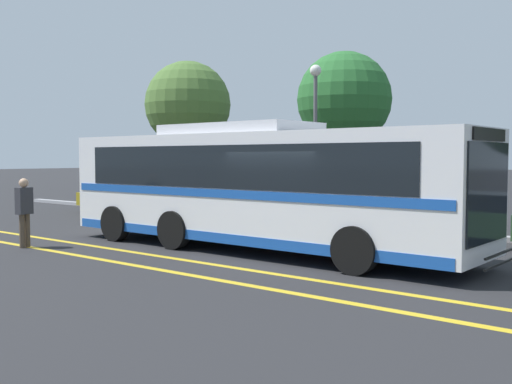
{
  "coord_description": "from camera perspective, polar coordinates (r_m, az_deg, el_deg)",
  "views": [
    {
      "loc": [
        8.18,
        -11.43,
        2.37
      ],
      "look_at": [
        -1.41,
        0.37,
        1.49
      ],
      "focal_mm": 42.0,
      "sensor_mm": 36.0,
      "label": 1
    }
  ],
  "objects": [
    {
      "name": "transit_bus",
      "position": [
        15.22,
        -0.03,
        0.74
      ],
      "size": [
        11.9,
        2.78,
        3.24
      ],
      "rotation": [
        0.0,
        0.0,
        -1.58
      ],
      "color": "silver",
      "rests_on": "ground_plane"
    },
    {
      "name": "pedestrian_0",
      "position": [
        16.84,
        -21.21,
        -1.42
      ],
      "size": [
        0.29,
        0.45,
        1.83
      ],
      "rotation": [
        0.0,
        0.0,
        1.75
      ],
      "color": "brown",
      "rests_on": "ground_plane"
    },
    {
      "name": "lane_strip_1",
      "position": [
        12.98,
        -9.5,
        -7.25
      ],
      "size": [
        31.57,
        0.2,
        0.01
      ],
      "primitive_type": "cube",
      "rotation": [
        0.0,
        0.0,
        1.57
      ],
      "color": "gold",
      "rests_on": "ground_plane"
    },
    {
      "name": "tree_2",
      "position": [
        30.14,
        -6.51,
        8.27
      ],
      "size": [
        4.25,
        4.25,
        7.13
      ],
      "color": "#513823",
      "rests_on": "ground_plane"
    },
    {
      "name": "curb_strip",
      "position": [
        20.04,
        10.26,
        -3.33
      ],
      "size": [
        39.57,
        0.36,
        0.15
      ],
      "primitive_type": "cube",
      "color": "#99999E",
      "rests_on": "ground_plane"
    },
    {
      "name": "parked_car_2",
      "position": [
        18.2,
        12.2,
        -1.93
      ],
      "size": [
        4.45,
        1.93,
        1.42
      ],
      "rotation": [
        0.0,
        0.0,
        1.53
      ],
      "color": "maroon",
      "rests_on": "ground_plane"
    },
    {
      "name": "street_lamp",
      "position": [
        22.12,
        5.67,
        7.12
      ],
      "size": [
        0.42,
        0.42,
        5.74
      ],
      "color": "#59595E",
      "rests_on": "ground_plane"
    },
    {
      "name": "tree_1",
      "position": [
        25.67,
        8.39,
        8.71
      ],
      "size": [
        3.97,
        3.97,
        6.8
      ],
      "color": "#513823",
      "rests_on": "ground_plane"
    },
    {
      "name": "parked_car_0",
      "position": [
        25.65,
        -12.34,
        -0.53
      ],
      "size": [
        4.68,
        1.95,
        1.36
      ],
      "rotation": [
        0.0,
        0.0,
        1.54
      ],
      "color": "olive",
      "rests_on": "ground_plane"
    },
    {
      "name": "lane_strip_0",
      "position": [
        13.77,
        -5.82,
        -6.62
      ],
      "size": [
        31.57,
        0.2,
        0.01
      ],
      "primitive_type": "cube",
      "rotation": [
        0.0,
        0.0,
        1.57
      ],
      "color": "gold",
      "rests_on": "ground_plane"
    },
    {
      "name": "ground_plane",
      "position": [
        14.25,
        3.48,
        -6.28
      ],
      "size": [
        220.0,
        220.0,
        0.0
      ],
      "primitive_type": "plane",
      "color": "#262628"
    },
    {
      "name": "parked_car_1",
      "position": [
        21.22,
        -1.03,
        -1.2
      ],
      "size": [
        4.79,
        2.29,
        1.39
      ],
      "rotation": [
        0.0,
        0.0,
        1.5
      ],
      "color": "olive",
      "rests_on": "ground_plane"
    }
  ]
}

